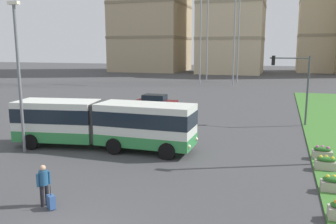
# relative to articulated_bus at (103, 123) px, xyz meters

# --- Properties ---
(articulated_bus) EXTENTS (11.99, 3.62, 3.00)m
(articulated_bus) POSITION_rel_articulated_bus_xyz_m (0.00, 0.00, 0.00)
(articulated_bus) COLOR silver
(articulated_bus) RESTS_ON ground
(car_maroon_sedan) EXTENTS (4.43, 2.07, 1.58)m
(car_maroon_sedan) POSITION_rel_articulated_bus_xyz_m (-1.87, 14.85, -0.90)
(car_maroon_sedan) COLOR maroon
(car_maroon_sedan) RESTS_ON ground
(pedestrian_crossing) EXTENTS (0.36, 0.51, 1.74)m
(pedestrian_crossing) POSITION_rel_articulated_bus_xyz_m (1.76, -8.32, -0.65)
(pedestrian_crossing) COLOR black
(pedestrian_crossing) RESTS_ON ground
(rolling_suitcase) EXTENTS (0.43, 0.39, 0.97)m
(rolling_suitcase) POSITION_rel_articulated_bus_xyz_m (2.21, -8.52, -1.34)
(rolling_suitcase) COLOR #335693
(rolling_suitcase) RESTS_ON ground
(flower_planter_2) EXTENTS (1.10, 0.56, 0.74)m
(flower_planter_2) POSITION_rel_articulated_bus_xyz_m (13.20, -3.22, -1.23)
(flower_planter_2) COLOR #B7AD9E
(flower_planter_2) RESTS_ON grass_median
(flower_planter_3) EXTENTS (1.10, 0.56, 0.74)m
(flower_planter_3) POSITION_rel_articulated_bus_xyz_m (13.20, -0.18, -1.23)
(flower_planter_3) COLOR #B7AD9E
(flower_planter_3) RESTS_ON grass_median
(flower_planter_4) EXTENTS (1.10, 0.56, 0.74)m
(flower_planter_4) POSITION_rel_articulated_bus_xyz_m (13.20, 1.82, -1.23)
(flower_planter_4) COLOR #B7AD9E
(flower_planter_4) RESTS_ON grass_median
(traffic_light_far_right) EXTENTS (3.20, 0.28, 5.79)m
(traffic_light_far_right) POSITION_rel_articulated_bus_xyz_m (11.78, 11.21, 2.31)
(traffic_light_far_right) COLOR #474C51
(traffic_light_far_right) RESTS_ON ground
(streetlight_left) EXTENTS (0.70, 0.28, 9.07)m
(streetlight_left) POSITION_rel_articulated_bus_xyz_m (-4.33, -2.31, 3.33)
(streetlight_left) COLOR slate
(streetlight_left) RESTS_ON ground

